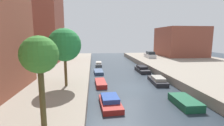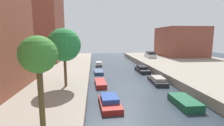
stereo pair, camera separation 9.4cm
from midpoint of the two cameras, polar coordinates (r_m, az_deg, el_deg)
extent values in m
plane|color=#28333D|center=(19.52, 6.89, -8.44)|extent=(84.00, 84.00, 0.00)
cube|color=brown|center=(37.60, -25.35, 14.97)|extent=(10.00, 9.87, 18.64)
cube|color=brown|center=(46.72, 22.30, 6.81)|extent=(10.00, 10.80, 7.28)
cylinder|color=#4D4525|center=(9.68, -23.11, -10.95)|extent=(0.30, 0.30, 3.25)
sphere|color=#3A8230|center=(9.19, -23.97, 2.68)|extent=(1.92, 1.92, 1.92)
cylinder|color=brown|center=(16.91, -15.80, -2.77)|extent=(0.27, 0.27, 2.95)
sphere|color=#26803C|center=(16.60, -16.17, 6.01)|extent=(3.17, 3.17, 3.17)
cube|color=#B7B7BC|center=(40.32, 12.83, 2.44)|extent=(1.87, 4.33, 0.86)
cube|color=#1E2328|center=(39.95, 13.01, 3.45)|extent=(1.60, 2.40, 0.62)
cube|color=maroon|center=(14.43, -0.80, -13.83)|extent=(1.83, 3.69, 0.44)
cube|color=#2D4C9E|center=(14.49, -0.89, -11.97)|extent=(1.49, 2.06, 0.38)
cube|color=maroon|center=(20.33, -4.06, -6.93)|extent=(1.36, 3.65, 0.52)
cube|color=#33476B|center=(26.92, -4.77, -3.06)|extent=(1.51, 3.49, 0.47)
cube|color=#4C5156|center=(34.01, -4.67, -0.54)|extent=(1.36, 3.96, 0.49)
cube|color=#B2ADA3|center=(33.85, -4.68, 0.12)|extent=(1.12, 2.19, 0.33)
cube|color=#195638|center=(15.80, 23.64, -12.16)|extent=(1.68, 3.22, 0.64)
cube|color=#232328|center=(22.05, 15.20, -6.01)|extent=(1.86, 4.37, 0.49)
cube|color=gray|center=(21.69, 15.52, -5.11)|extent=(1.48, 2.44, 0.36)
cube|color=#232328|center=(28.42, 10.22, -2.44)|extent=(1.55, 4.45, 0.57)
cube|color=black|center=(28.52, 10.13, -1.40)|extent=(1.31, 2.45, 0.40)
camera|label=1|loc=(0.05, -90.10, -0.02)|focal=26.58mm
camera|label=2|loc=(0.05, 89.90, 0.02)|focal=26.58mm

